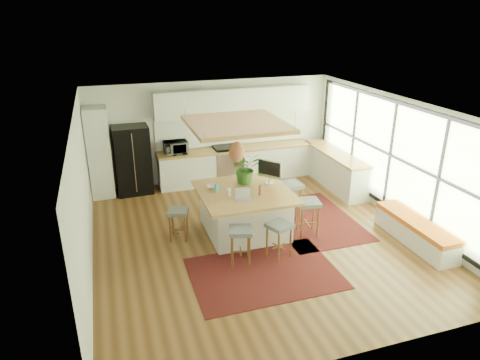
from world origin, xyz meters
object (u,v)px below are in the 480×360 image
object	(u,v)px
laptop	(244,194)
monitor	(270,172)
stool_near_right	(279,240)
island	(245,211)
island_plant	(245,171)
stool_left_side	(179,223)
fridge	(132,158)
microwave	(176,146)
stool_right_back	(289,201)
stool_near_left	(240,245)
stool_right_front	(308,218)

from	to	relation	value
laptop	monitor	distance (m)	1.02
monitor	stool_near_right	bearing A→B (deg)	-53.15
island	island_plant	bearing A→B (deg)	69.43
stool_near_right	stool_left_side	distance (m)	2.09
fridge	island	world-z (taller)	fridge
microwave	stool_near_right	bearing A→B (deg)	-74.49
stool_near_right	stool_right_back	distance (m)	1.80
stool_near_left	stool_right_front	xyz separation A→B (m)	(1.67, 0.61, 0.00)
stool_near_left	microwave	size ratio (longest dim) A/B	1.17
island	monitor	distance (m)	0.99
island	stool_near_left	distance (m)	1.20
island	stool_right_back	xyz separation A→B (m)	(1.21, 0.41, -0.11)
fridge	laptop	xyz separation A→B (m)	(1.85, -3.28, 0.12)
stool_left_side	island_plant	size ratio (longest dim) A/B	0.97
monitor	stool_right_back	bearing A→B (deg)	67.45
stool_near_right	island_plant	size ratio (longest dim) A/B	1.03
stool_near_left	stool_near_right	distance (m)	0.75
stool_near_right	fridge	bearing A→B (deg)	119.87
stool_near_right	stool_right_front	world-z (taller)	stool_right_front
microwave	island_plant	world-z (taller)	island_plant
fridge	laptop	size ratio (longest dim) A/B	5.48
stool_left_side	laptop	world-z (taller)	laptop
island	microwave	world-z (taller)	microwave
island	laptop	xyz separation A→B (m)	(-0.15, -0.40, 0.58)
island_plant	microwave	bearing A→B (deg)	113.26
island_plant	stool_near_left	bearing A→B (deg)	-111.61
island	stool_right_back	bearing A→B (deg)	18.89
stool_left_side	fridge	bearing A→B (deg)	102.93
island	stool_right_front	bearing A→B (deg)	-21.97
stool_near_left	stool_right_front	distance (m)	1.77
stool_near_right	microwave	bearing A→B (deg)	106.53
stool_near_left	stool_left_side	size ratio (longest dim) A/B	1.05
stool_right_front	stool_near_left	bearing A→B (deg)	-159.83
laptop	microwave	xyz separation A→B (m)	(-0.75, 3.30, 0.08)
stool_right_front	stool_left_side	world-z (taller)	stool_right_front
stool_left_side	laptop	bearing A→B (deg)	-22.72
microwave	stool_near_left	bearing A→B (deg)	-84.58
stool_right_back	island_plant	size ratio (longest dim) A/B	1.18
monitor	island_plant	distance (m)	0.51
stool_near_left	laptop	bearing A→B (deg)	67.47
island	stool_near_right	world-z (taller)	island
stool_left_side	microwave	xyz separation A→B (m)	(0.47, 2.79, 0.77)
stool_near_right	island_plant	distance (m)	1.79
fridge	microwave	distance (m)	1.13
stool_near_left	laptop	world-z (taller)	laptop
island	microwave	size ratio (longest dim) A/B	3.13
stool_near_right	laptop	bearing A→B (deg)	121.39
stool_right_front	stool_left_side	size ratio (longest dim) A/B	1.15
island	stool_right_front	world-z (taller)	island
stool_right_front	stool_right_back	bearing A→B (deg)	90.75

